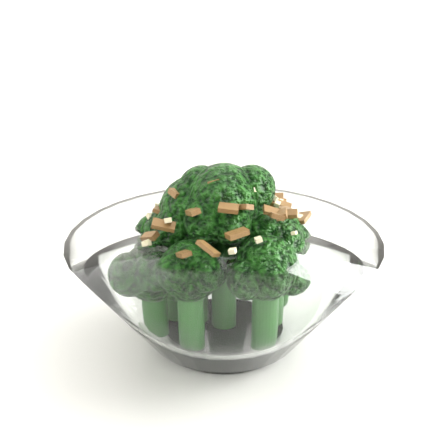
{
  "coord_description": "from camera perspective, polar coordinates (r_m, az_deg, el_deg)",
  "views": [
    {
      "loc": [
        -0.01,
        -0.6,
        1.03
      ],
      "look_at": [
        0.02,
        -0.16,
        0.84
      ],
      "focal_mm": 55.0,
      "sensor_mm": 36.0,
      "label": 1
    }
  ],
  "objects": [
    {
      "name": "table",
      "position": [
        0.61,
        9.2,
        -12.23
      ],
      "size": [
        1.27,
        0.91,
        0.75
      ],
      "color": "white",
      "rests_on": "ground"
    },
    {
      "name": "broccoli_dish",
      "position": [
        0.5,
        -0.09,
        -4.45
      ],
      "size": [
        0.22,
        0.22,
        0.14
      ],
      "color": "white",
      "rests_on": "table"
    }
  ]
}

